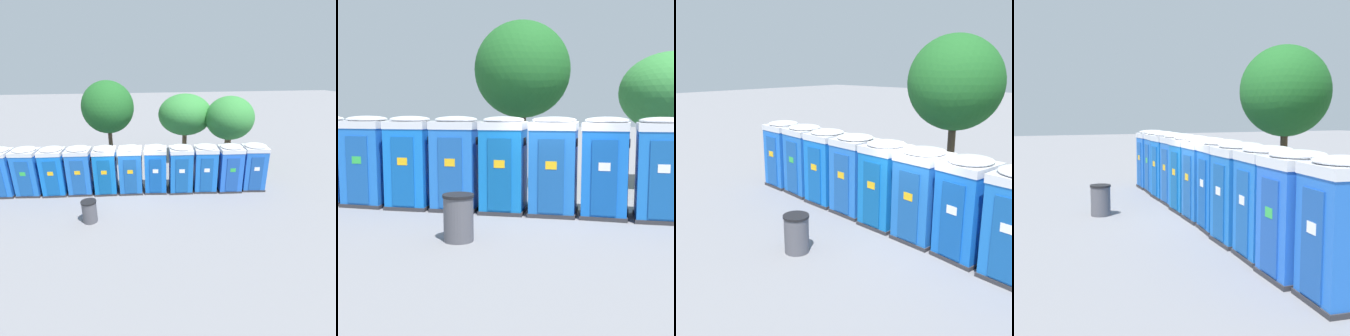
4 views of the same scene
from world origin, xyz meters
The scene contains 11 objects.
ground_plane centered at (0.00, 0.00, 0.00)m, with size 120.00×120.00×0.00m, color slate.
portapotty_1 centered at (-5.27, 0.49, 1.28)m, with size 1.38×1.35×2.54m.
portapotty_2 centered at (-3.96, 0.31, 1.28)m, with size 1.26×1.28×2.54m.
portapotty_3 centered at (-2.64, 0.21, 1.28)m, with size 1.33×1.30×2.54m.
portapotty_4 centered at (-1.33, 0.02, 1.28)m, with size 1.24×1.28×2.54m.
portapotty_5 centered at (-0.01, -0.11, 1.28)m, with size 1.32×1.31×2.54m.
portapotty_6 centered at (1.30, -0.24, 1.28)m, with size 1.33×1.36×2.54m.
portapotty_7 centered at (2.61, -0.45, 1.28)m, with size 1.33×1.31×2.54m.
street_tree_1 centered at (3.97, 4.55, 3.26)m, with size 3.70×3.70×4.67m.
street_tree_2 centered at (-1.14, 3.57, 4.01)m, with size 3.18×3.18×5.61m.
trash_can centered at (-1.92, -2.87, 0.50)m, with size 0.66×0.66×0.99m.
Camera 2 is at (0.16, -12.16, 2.74)m, focal length 50.00 mm.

